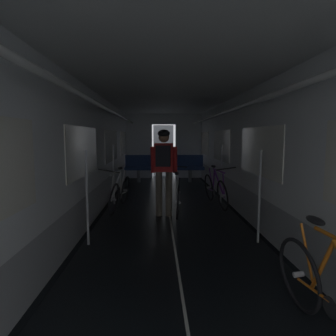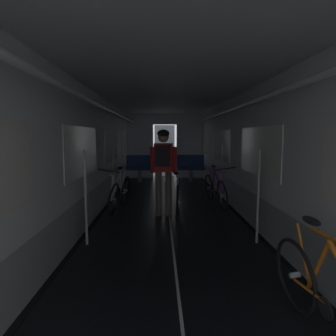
% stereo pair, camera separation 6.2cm
% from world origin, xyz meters
% --- Properties ---
extents(train_car_shell, '(3.14, 12.34, 2.57)m').
position_xyz_m(train_car_shell, '(-0.00, 3.60, 1.70)').
color(train_car_shell, black).
rests_on(train_car_shell, ground).
extents(bench_seat_far_left, '(0.98, 0.51, 0.95)m').
position_xyz_m(bench_seat_far_left, '(-0.90, 8.07, 0.57)').
color(bench_seat_far_left, gray).
rests_on(bench_seat_far_left, ground).
extents(bench_seat_far_right, '(0.98, 0.51, 0.95)m').
position_xyz_m(bench_seat_far_right, '(0.90, 8.07, 0.57)').
color(bench_seat_far_right, gray).
rests_on(bench_seat_far_right, ground).
extents(bicycle_white, '(0.53, 1.69, 0.96)m').
position_xyz_m(bicycle_white, '(-1.07, 4.19, 0.38)').
color(bicycle_white, black).
rests_on(bicycle_white, ground).
extents(bicycle_purple, '(0.50, 1.69, 0.95)m').
position_xyz_m(bicycle_purple, '(1.09, 4.49, 0.38)').
color(bicycle_purple, black).
rests_on(bicycle_purple, ground).
extents(person_cyclist_aisle, '(0.55, 0.41, 1.73)m').
position_xyz_m(person_cyclist_aisle, '(-0.12, 3.61, 1.07)').
color(person_cyclist_aisle, brown).
rests_on(person_cyclist_aisle, ground).
extents(bicycle_silver_in_aisle, '(0.44, 1.69, 0.94)m').
position_xyz_m(bicycle_silver_in_aisle, '(0.18, 3.88, 0.38)').
color(bicycle_silver_in_aisle, black).
rests_on(bicycle_silver_in_aisle, ground).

